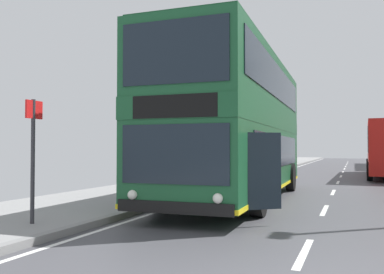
% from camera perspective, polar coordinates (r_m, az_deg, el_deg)
% --- Properties ---
extents(double_decker_bus_main, '(3.49, 10.77, 4.47)m').
position_cam_1_polar(double_decker_bus_main, '(13.28, 6.25, 1.55)').
color(double_decker_bus_main, '#19512D').
rests_on(double_decker_bus_main, ground).
extents(bus_stop_sign_near, '(0.08, 0.44, 2.44)m').
position_cam_1_polar(bus_stop_sign_near, '(8.79, -20.91, -1.20)').
color(bus_stop_sign_near, '#2D2D33').
rests_on(bus_stop_sign_near, ground).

